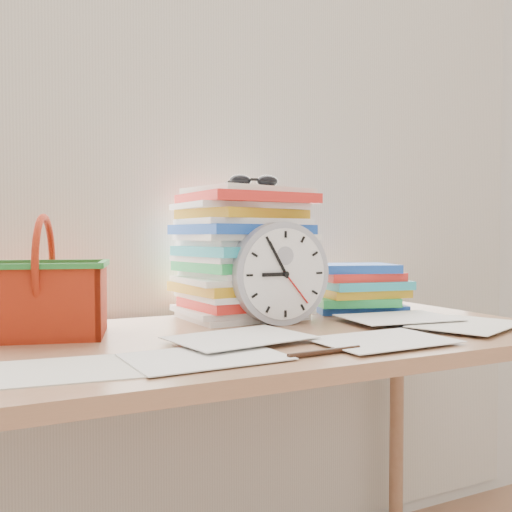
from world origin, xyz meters
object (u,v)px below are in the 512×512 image
book_stack (357,288)px  basket (44,277)px  desk (255,367)px  paper_stack (245,253)px  clock (280,273)px

book_stack → basket: size_ratio=1.05×
book_stack → basket: 0.82m
desk → paper_stack: 0.34m
desk → clock: clock is taller
desk → book_stack: bearing=23.7°
paper_stack → basket: 0.51m
paper_stack → clock: bearing=-79.6°
paper_stack → clock: paper_stack is taller
desk → paper_stack: size_ratio=4.16×
desk → clock: size_ratio=5.67×
paper_stack → clock: size_ratio=1.36×
paper_stack → basket: (-0.50, -0.07, -0.04)m
clock → book_stack: 0.32m
desk → book_stack: book_stack is taller
clock → book_stack: (0.30, 0.09, -0.06)m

